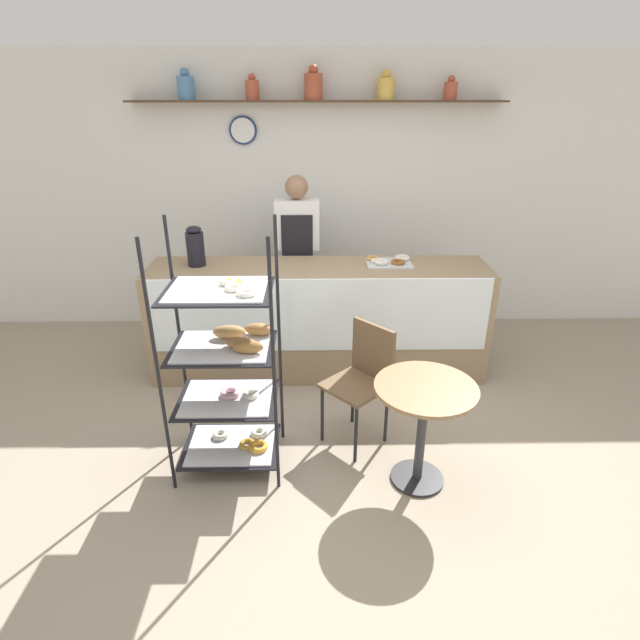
{
  "coord_description": "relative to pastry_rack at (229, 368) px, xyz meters",
  "views": [
    {
      "loc": [
        -0.05,
        -2.83,
        2.3
      ],
      "look_at": [
        0.0,
        0.41,
        0.83
      ],
      "focal_mm": 28.0,
      "sensor_mm": 36.0,
      "label": 1
    }
  ],
  "objects": [
    {
      "name": "person_worker",
      "position": [
        0.39,
        1.75,
        0.18
      ],
      "size": [
        0.4,
        0.23,
        1.66
      ],
      "color": "#282833",
      "rests_on": "ground_plane"
    },
    {
      "name": "coffee_carafe",
      "position": [
        -0.45,
        1.31,
        0.42
      ],
      "size": [
        0.15,
        0.15,
        0.34
      ],
      "color": "black",
      "rests_on": "display_counter"
    },
    {
      "name": "cafe_table",
      "position": [
        1.21,
        -0.21,
        -0.2
      ],
      "size": [
        0.63,
        0.63,
        0.71
      ],
      "color": "#262628",
      "rests_on": "ground_plane"
    },
    {
      "name": "cafe_chair",
      "position": [
        0.88,
        0.26,
        -0.19
      ],
      "size": [
        0.54,
        0.54,
        0.88
      ],
      "rotation": [
        0.0,
        0.0,
        5.47
      ],
      "color": "black",
      "rests_on": "ground_plane"
    },
    {
      "name": "display_counter",
      "position": [
        0.58,
        1.26,
        -0.24
      ],
      "size": [
        2.88,
        0.63,
        0.98
      ],
      "color": "#937A5B",
      "rests_on": "ground_plane"
    },
    {
      "name": "ground_plane",
      "position": [
        0.58,
        0.07,
        -0.73
      ],
      "size": [
        14.0,
        14.0,
        0.0
      ],
      "primitive_type": "plane",
      "color": "gray"
    },
    {
      "name": "donut_tray_counter",
      "position": [
        1.18,
        1.34,
        0.27
      ],
      "size": [
        0.38,
        0.3,
        0.05
      ],
      "color": "silver",
      "rests_on": "display_counter"
    },
    {
      "name": "back_wall",
      "position": [
        0.58,
        2.36,
        0.64
      ],
      "size": [
        10.0,
        0.3,
        2.7
      ],
      "color": "white",
      "rests_on": "ground_plane"
    },
    {
      "name": "pastry_rack",
      "position": [
        0.0,
        0.0,
        0.0
      ],
      "size": [
        0.69,
        0.53,
        1.64
      ],
      "color": "black",
      "rests_on": "ground_plane"
    }
  ]
}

